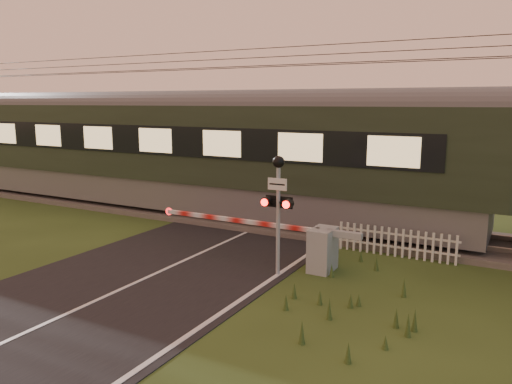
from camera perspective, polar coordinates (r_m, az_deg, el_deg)
The scene contains 7 objects.
ground at distance 12.87m, azimuth -11.98°, elevation -9.45°, with size 160.00×160.00×0.00m, color #2B3E17.
road at distance 12.70m, azimuth -12.61°, elevation -9.72°, with size 6.00×140.00×0.03m.
track_bed at distance 18.05m, azimuth 1.57°, elevation -3.28°, with size 140.00×3.40×0.39m.
overhead_wires at distance 17.61m, azimuth 1.66°, elevation 14.92°, with size 120.00×0.62×0.62m.
boom_gate at distance 13.05m, azimuth 6.66°, elevation -6.15°, with size 6.08×0.86×1.15m.
crossing_signal at distance 12.19m, azimuth 2.56°, elevation -0.26°, with size 0.77×0.34×3.01m.
picket_fence at distance 14.58m, azimuth 15.68°, elevation -5.56°, with size 3.41×0.07×0.82m.
Camera 1 is at (8.01, -9.11, 4.30)m, focal length 35.00 mm.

